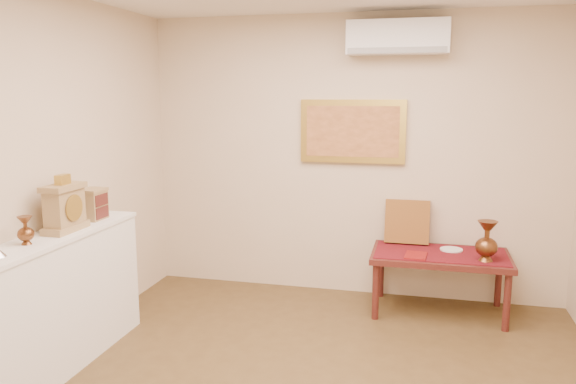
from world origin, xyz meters
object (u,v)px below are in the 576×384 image
(brass_urn_tall, at_px, (487,237))
(wooden_chest, at_px, (93,204))
(display_ledge, at_px, (41,311))
(low_table, at_px, (440,261))
(mantel_clock, at_px, (65,207))

(brass_urn_tall, relative_size, wooden_chest, 1.73)
(display_ledge, xyz_separation_m, low_table, (2.67, 1.88, -0.01))
(mantel_clock, relative_size, low_table, 0.34)
(wooden_chest, xyz_separation_m, low_table, (2.67, 1.20, -0.62))
(low_table, bearing_deg, display_ledge, -144.90)
(mantel_clock, bearing_deg, brass_urn_tall, 25.28)
(display_ledge, height_order, low_table, display_ledge)
(display_ledge, relative_size, mantel_clock, 4.93)
(wooden_chest, bearing_deg, display_ledge, -90.15)
(display_ledge, relative_size, wooden_chest, 8.28)
(brass_urn_tall, distance_m, mantel_clock, 3.36)
(mantel_clock, distance_m, low_table, 3.16)
(display_ledge, relative_size, low_table, 1.68)
(low_table, bearing_deg, wooden_chest, -155.87)
(brass_urn_tall, distance_m, low_table, 0.49)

